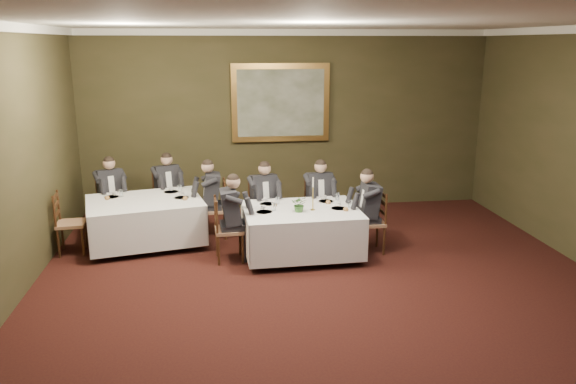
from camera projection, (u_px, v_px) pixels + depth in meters
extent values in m
plane|color=black|center=(340.00, 323.00, 6.72)|extent=(10.00, 10.00, 0.00)
cube|color=silver|center=(348.00, 18.00, 5.82)|extent=(8.00, 10.00, 0.10)
cube|color=#333019|center=(287.00, 121.00, 11.06)|extent=(8.00, 0.10, 3.50)
cube|color=white|center=(287.00, 32.00, 10.58)|extent=(8.00, 0.10, 0.12)
cube|color=black|center=(301.00, 211.00, 8.67)|extent=(1.75, 1.34, 0.04)
cube|color=white|center=(301.00, 210.00, 8.66)|extent=(1.81, 1.40, 0.02)
cube|color=white|center=(301.00, 230.00, 8.75)|extent=(1.83, 1.42, 0.65)
cube|color=black|center=(144.00, 202.00, 9.17)|extent=(1.99, 1.65, 0.04)
cube|color=white|center=(144.00, 201.00, 9.16)|extent=(2.06, 1.73, 0.02)
cube|color=white|center=(146.00, 220.00, 9.25)|extent=(2.08, 1.75, 0.65)
cube|color=#8C6447|center=(263.00, 211.00, 9.52)|extent=(0.53, 0.51, 0.05)
cube|color=black|center=(260.00, 194.00, 9.63)|extent=(0.38, 0.12, 0.54)
cube|color=black|center=(263.00, 190.00, 9.42)|extent=(0.48, 0.40, 0.55)
sphere|color=tan|center=(263.00, 168.00, 9.33)|extent=(0.25, 0.25, 0.21)
cube|color=#8C6447|center=(319.00, 208.00, 9.67)|extent=(0.48, 0.46, 0.05)
cube|color=black|center=(316.00, 192.00, 9.79)|extent=(0.38, 0.07, 0.54)
cube|color=black|center=(319.00, 187.00, 9.58)|extent=(0.45, 0.35, 0.55)
sphere|color=tan|center=(319.00, 166.00, 9.48)|extent=(0.23, 0.23, 0.21)
cube|color=#8C6447|center=(229.00, 230.00, 8.56)|extent=(0.44, 0.46, 0.05)
cube|color=black|center=(216.00, 215.00, 8.46)|extent=(0.05, 0.38, 0.54)
cube|color=black|center=(229.00, 206.00, 8.46)|extent=(0.33, 0.44, 0.55)
sphere|color=tan|center=(228.00, 182.00, 8.36)|extent=(0.22, 0.22, 0.21)
cube|color=#8C6447|center=(370.00, 223.00, 8.91)|extent=(0.42, 0.44, 0.05)
cube|color=black|center=(382.00, 207.00, 8.87)|extent=(0.03, 0.38, 0.54)
cube|color=black|center=(371.00, 200.00, 8.81)|extent=(0.31, 0.42, 0.55)
sphere|color=tan|center=(372.00, 176.00, 8.72)|extent=(0.21, 0.21, 0.21)
cube|color=#8C6447|center=(111.00, 204.00, 9.92)|extent=(0.57, 0.56, 0.05)
cube|color=black|center=(108.00, 189.00, 10.01)|extent=(0.36, 0.18, 0.54)
cube|color=black|center=(110.00, 184.00, 9.82)|extent=(0.51, 0.45, 0.55)
sphere|color=tan|center=(108.00, 163.00, 9.72)|extent=(0.28, 0.28, 0.21)
cube|color=#8C6447|center=(168.00, 199.00, 10.24)|extent=(0.57, 0.56, 0.05)
cube|color=black|center=(164.00, 184.00, 10.33)|extent=(0.36, 0.17, 0.54)
cube|color=black|center=(166.00, 179.00, 10.14)|extent=(0.51, 0.45, 0.55)
sphere|color=tan|center=(165.00, 159.00, 10.04)|extent=(0.27, 0.27, 0.21)
cube|color=#8C6447|center=(214.00, 210.00, 9.61)|extent=(0.43, 0.45, 0.05)
cube|color=black|center=(225.00, 195.00, 9.57)|extent=(0.04, 0.38, 0.54)
cube|color=black|center=(213.00, 188.00, 9.51)|extent=(0.32, 0.43, 0.55)
sphere|color=tan|center=(212.00, 167.00, 9.41)|extent=(0.22, 0.22, 0.21)
cube|color=#8C6447|center=(71.00, 224.00, 8.86)|extent=(0.46, 0.48, 0.05)
cube|color=black|center=(57.00, 210.00, 8.75)|extent=(0.06, 0.38, 0.54)
imported|color=#2D5926|center=(300.00, 203.00, 8.49)|extent=(0.27, 0.25, 0.27)
cylinder|color=gold|center=(313.00, 209.00, 8.61)|extent=(0.08, 0.08, 0.02)
cylinder|color=gold|center=(313.00, 197.00, 8.56)|extent=(0.02, 0.02, 0.35)
cylinder|color=white|center=(313.00, 181.00, 8.50)|extent=(0.02, 0.02, 0.15)
cylinder|color=white|center=(267.00, 203.00, 8.94)|extent=(0.25, 0.25, 0.01)
cylinder|color=white|center=(266.00, 199.00, 9.08)|extent=(0.08, 0.08, 0.05)
cylinder|color=white|center=(278.00, 199.00, 8.94)|extent=(0.06, 0.06, 0.14)
cylinder|color=white|center=(112.00, 196.00, 9.34)|extent=(0.25, 0.25, 0.01)
cylinder|color=white|center=(113.00, 193.00, 9.48)|extent=(0.08, 0.08, 0.05)
cylinder|color=white|center=(122.00, 192.00, 9.35)|extent=(0.06, 0.06, 0.14)
cube|color=tan|center=(281.00, 103.00, 10.89)|extent=(1.91, 0.08, 1.51)
cube|color=#494F35|center=(281.00, 103.00, 10.85)|extent=(1.69, 0.01, 1.29)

